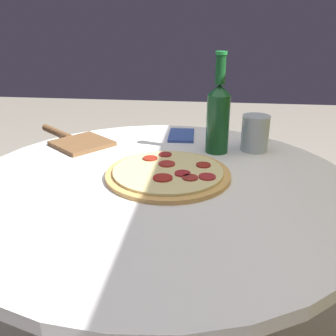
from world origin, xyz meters
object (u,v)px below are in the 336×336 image
at_px(pizza_paddle, 76,141).
at_px(pizza, 168,173).
at_px(drinking_glass, 255,133).
at_px(beer_bottle, 218,115).

bearing_deg(pizza_paddle, pizza, -175.47).
distance_m(pizza, drinking_glass, 0.30).
xyz_separation_m(pizza, beer_bottle, (-0.18, 0.11, 0.09)).
bearing_deg(beer_bottle, drinking_glass, 103.85).
xyz_separation_m(beer_bottle, drinking_glass, (-0.02, 0.10, -0.05)).
xyz_separation_m(pizza, drinking_glass, (-0.20, 0.21, 0.04)).
bearing_deg(beer_bottle, pizza, -31.55).
bearing_deg(pizza_paddle, drinking_glass, -140.55).
bearing_deg(beer_bottle, pizza_paddle, -94.09).
relative_size(beer_bottle, drinking_glass, 2.72).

